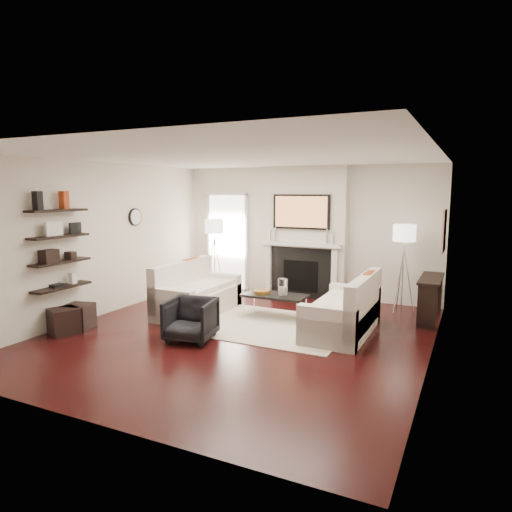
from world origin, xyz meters
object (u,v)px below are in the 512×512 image
at_px(coffee_table, 275,295).
at_px(lamp_right_shade, 405,233).
at_px(armchair, 191,318).
at_px(loveseat_right_base, 342,320).
at_px(ottoman_near, 79,316).
at_px(lamp_left_shade, 214,226).
at_px(loveseat_left_base, 198,302).

distance_m(coffee_table, lamp_right_shade, 2.60).
height_order(coffee_table, armchair, armchair).
bearing_deg(coffee_table, loveseat_right_base, -13.81).
xyz_separation_m(armchair, ottoman_near, (-1.94, -0.30, -0.14)).
xyz_separation_m(loveseat_right_base, lamp_left_shade, (-3.25, 1.60, 1.24)).
distance_m(loveseat_left_base, ottoman_near, 2.03).
bearing_deg(loveseat_right_base, loveseat_left_base, 179.72).
xyz_separation_m(loveseat_left_base, lamp_right_shade, (3.31, 1.70, 1.24)).
bearing_deg(loveseat_left_base, lamp_right_shade, 27.18).
bearing_deg(loveseat_left_base, lamp_left_shade, 110.30).
bearing_deg(lamp_right_shade, coffee_table, -144.00).
distance_m(loveseat_right_base, lamp_left_shade, 3.83).
xyz_separation_m(loveseat_right_base, armchair, (-1.92, -1.32, 0.13)).
xyz_separation_m(loveseat_right_base, coffee_table, (-1.28, 0.31, 0.19)).
distance_m(lamp_left_shade, lamp_right_shade, 3.90).
xyz_separation_m(armchair, lamp_right_shade, (2.58, 3.03, 1.11)).
bearing_deg(loveseat_left_base, armchair, -61.09).
relative_size(coffee_table, armchair, 1.60).
height_order(loveseat_left_base, lamp_right_shade, lamp_right_shade).
bearing_deg(loveseat_right_base, lamp_left_shade, 153.77).
distance_m(lamp_left_shade, ottoman_near, 3.51).
relative_size(loveseat_left_base, loveseat_right_base, 1.00).
bearing_deg(lamp_right_shade, lamp_left_shade, -178.32).
bearing_deg(lamp_right_shade, ottoman_near, -143.57).
height_order(loveseat_left_base, coffee_table, same).
distance_m(loveseat_left_base, lamp_right_shade, 3.93).
height_order(loveseat_right_base, ottoman_near, loveseat_right_base).
xyz_separation_m(loveseat_right_base, lamp_right_shade, (0.65, 1.71, 1.24)).
xyz_separation_m(loveseat_left_base, loveseat_right_base, (2.66, -0.01, 0.00)).
height_order(lamp_right_shade, ottoman_near, lamp_right_shade).
xyz_separation_m(loveseat_left_base, ottoman_near, (-1.21, -1.63, -0.01)).
relative_size(loveseat_right_base, lamp_left_shade, 4.50).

